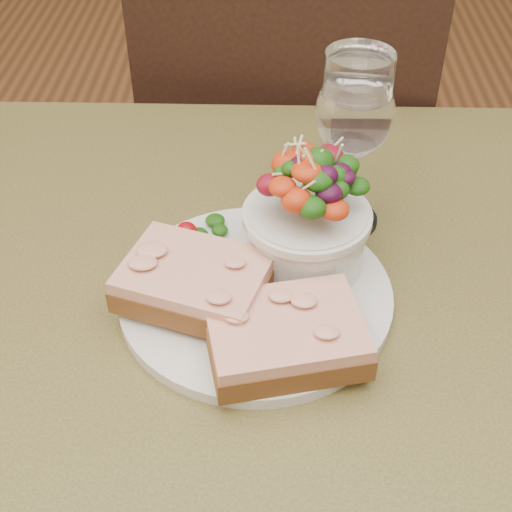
{
  "coord_description": "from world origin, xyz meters",
  "views": [
    {
      "loc": [
        -0.0,
        -0.44,
        1.22
      ],
      "look_at": [
        -0.02,
        0.03,
        0.81
      ],
      "focal_mm": 50.0,
      "sensor_mm": 36.0,
      "label": 1
    }
  ],
  "objects_px": {
    "sandwich_front": "(285,336)",
    "dinner_plate": "(256,295)",
    "ramekin": "(170,282)",
    "cafe_table": "(273,396)",
    "chair_far": "(288,254)",
    "sandwich_back": "(195,281)",
    "wine_glass": "(354,118)",
    "salad_bowl": "(307,213)"
  },
  "relations": [
    {
      "from": "cafe_table",
      "to": "wine_glass",
      "type": "relative_size",
      "value": 4.57
    },
    {
      "from": "chair_far",
      "to": "sandwich_front",
      "type": "xyz_separation_m",
      "value": [
        -0.02,
        -0.66,
        0.49
      ]
    },
    {
      "from": "salad_bowl",
      "to": "dinner_plate",
      "type": "bearing_deg",
      "value": -138.17
    },
    {
      "from": "dinner_plate",
      "to": "sandwich_back",
      "type": "distance_m",
      "value": 0.06
    },
    {
      "from": "wine_glass",
      "to": "sandwich_back",
      "type": "bearing_deg",
      "value": -136.39
    },
    {
      "from": "ramekin",
      "to": "wine_glass",
      "type": "distance_m",
      "value": 0.23
    },
    {
      "from": "ramekin",
      "to": "salad_bowl",
      "type": "relative_size",
      "value": 0.53
    },
    {
      "from": "chair_far",
      "to": "sandwich_front",
      "type": "relative_size",
      "value": 6.13
    },
    {
      "from": "dinner_plate",
      "to": "sandwich_back",
      "type": "relative_size",
      "value": 1.7
    },
    {
      "from": "chair_far",
      "to": "sandwich_back",
      "type": "bearing_deg",
      "value": 88.48
    },
    {
      "from": "sandwich_front",
      "to": "salad_bowl",
      "type": "distance_m",
      "value": 0.12
    },
    {
      "from": "dinner_plate",
      "to": "ramekin",
      "type": "distance_m",
      "value": 0.08
    },
    {
      "from": "dinner_plate",
      "to": "wine_glass",
      "type": "bearing_deg",
      "value": 53.33
    },
    {
      "from": "dinner_plate",
      "to": "salad_bowl",
      "type": "distance_m",
      "value": 0.09
    },
    {
      "from": "chair_far",
      "to": "ramekin",
      "type": "relative_size",
      "value": 13.27
    },
    {
      "from": "sandwich_back",
      "to": "wine_glass",
      "type": "relative_size",
      "value": 0.85
    },
    {
      "from": "dinner_plate",
      "to": "sandwich_back",
      "type": "xyz_separation_m",
      "value": [
        -0.05,
        -0.02,
        0.03
      ]
    },
    {
      "from": "cafe_table",
      "to": "chair_far",
      "type": "distance_m",
      "value": 0.72
    },
    {
      "from": "ramekin",
      "to": "cafe_table",
      "type": "bearing_deg",
      "value": -12.74
    },
    {
      "from": "sandwich_front",
      "to": "dinner_plate",
      "type": "bearing_deg",
      "value": 97.54
    },
    {
      "from": "chair_far",
      "to": "wine_glass",
      "type": "relative_size",
      "value": 5.14
    },
    {
      "from": "chair_far",
      "to": "ramekin",
      "type": "xyz_separation_m",
      "value": [
        -0.13,
        -0.6,
        0.49
      ]
    },
    {
      "from": "wine_glass",
      "to": "salad_bowl",
      "type": "bearing_deg",
      "value": -118.98
    },
    {
      "from": "ramekin",
      "to": "salad_bowl",
      "type": "height_order",
      "value": "salad_bowl"
    },
    {
      "from": "cafe_table",
      "to": "sandwich_front",
      "type": "bearing_deg",
      "value": -77.27
    },
    {
      "from": "sandwich_front",
      "to": "wine_glass",
      "type": "height_order",
      "value": "wine_glass"
    },
    {
      "from": "cafe_table",
      "to": "chair_far",
      "type": "relative_size",
      "value": 0.89
    },
    {
      "from": "wine_glass",
      "to": "chair_far",
      "type": "bearing_deg",
      "value": 95.13
    },
    {
      "from": "cafe_table",
      "to": "ramekin",
      "type": "xyz_separation_m",
      "value": [
        -0.09,
        0.02,
        0.13
      ]
    },
    {
      "from": "cafe_table",
      "to": "wine_glass",
      "type": "xyz_separation_m",
      "value": [
        0.07,
        0.15,
        0.22
      ]
    },
    {
      "from": "chair_far",
      "to": "salad_bowl",
      "type": "height_order",
      "value": "chair_far"
    },
    {
      "from": "sandwich_front",
      "to": "ramekin",
      "type": "xyz_separation_m",
      "value": [
        -0.1,
        0.06,
        0.0
      ]
    },
    {
      "from": "dinner_plate",
      "to": "ramekin",
      "type": "height_order",
      "value": "ramekin"
    },
    {
      "from": "ramekin",
      "to": "wine_glass",
      "type": "height_order",
      "value": "wine_glass"
    },
    {
      "from": "dinner_plate",
      "to": "ramekin",
      "type": "relative_size",
      "value": 3.74
    },
    {
      "from": "chair_far",
      "to": "dinner_plate",
      "type": "distance_m",
      "value": 0.75
    },
    {
      "from": "chair_far",
      "to": "sandwich_front",
      "type": "height_order",
      "value": "chair_far"
    },
    {
      "from": "chair_far",
      "to": "dinner_plate",
      "type": "bearing_deg",
      "value": 93.34
    },
    {
      "from": "sandwich_back",
      "to": "salad_bowl",
      "type": "distance_m",
      "value": 0.12
    },
    {
      "from": "cafe_table",
      "to": "chair_far",
      "type": "height_order",
      "value": "chair_far"
    },
    {
      "from": "chair_far",
      "to": "sandwich_front",
      "type": "distance_m",
      "value": 0.82
    },
    {
      "from": "cafe_table",
      "to": "sandwich_back",
      "type": "relative_size",
      "value": 5.35
    }
  ]
}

